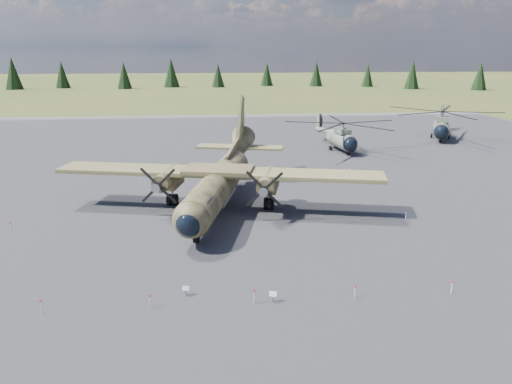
{
  "coord_description": "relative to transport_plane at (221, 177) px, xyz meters",
  "views": [
    {
      "loc": [
        -0.43,
        -39.52,
        14.43
      ],
      "look_at": [
        3.6,
        2.0,
        2.22
      ],
      "focal_mm": 35.0,
      "sensor_mm": 36.0,
      "label": 1
    }
  ],
  "objects": [
    {
      "name": "barrier_fence",
      "position": [
        -1.1,
        -5.47,
        -2.3
      ],
      "size": [
        33.12,
        29.62,
        0.85
      ],
      "color": "silver",
      "rests_on": "ground"
    },
    {
      "name": "apron",
      "position": [
        -0.64,
        4.61,
        -2.81
      ],
      "size": [
        120.0,
        120.0,
        0.04
      ],
      "primitive_type": "cube",
      "color": "slate",
      "rests_on": "ground"
    },
    {
      "name": "transport_plane",
      "position": [
        0.0,
        0.0,
        0.0
      ],
      "size": [
        29.54,
        26.48,
        9.78
      ],
      "rotation": [
        0.0,
        0.0,
        -0.23
      ],
      "color": "#35361D",
      "rests_on": "ground"
    },
    {
      "name": "helicopter_mid",
      "position": [
        36.11,
        31.26,
        0.51
      ],
      "size": [
        24.38,
        24.38,
        4.68
      ],
      "rotation": [
        0.0,
        0.0,
        -0.43
      ],
      "color": "slate",
      "rests_on": "ground"
    },
    {
      "name": "info_placard_right",
      "position": [
        2.45,
        -18.86,
        -2.35
      ],
      "size": [
        0.48,
        0.3,
        0.69
      ],
      "rotation": [
        0.0,
        0.0,
        -0.29
      ],
      "color": "gray",
      "rests_on": "ground"
    },
    {
      "name": "info_placard_left",
      "position": [
        -2.66,
        -17.55,
        -2.39
      ],
      "size": [
        0.42,
        0.23,
        0.63
      ],
      "rotation": [
        0.0,
        0.0,
        -0.17
      ],
      "color": "gray",
      "rests_on": "ground"
    },
    {
      "name": "treeline",
      "position": [
        4.21,
        -10.6,
        2.04
      ],
      "size": [
        318.93,
        316.54,
        10.97
      ],
      "color": "black",
      "rests_on": "ground"
    },
    {
      "name": "helicopter_near",
      "position": [
        17.72,
        23.58,
        0.18
      ],
      "size": [
        18.51,
        20.48,
        4.21
      ],
      "rotation": [
        0.0,
        0.0,
        0.13
      ],
      "color": "slate",
      "rests_on": "ground"
    },
    {
      "name": "ground",
      "position": [
        -0.64,
        -5.39,
        -2.81
      ],
      "size": [
        500.0,
        500.0,
        0.0
      ],
      "primitive_type": "plane",
      "color": "brown",
      "rests_on": "ground"
    }
  ]
}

